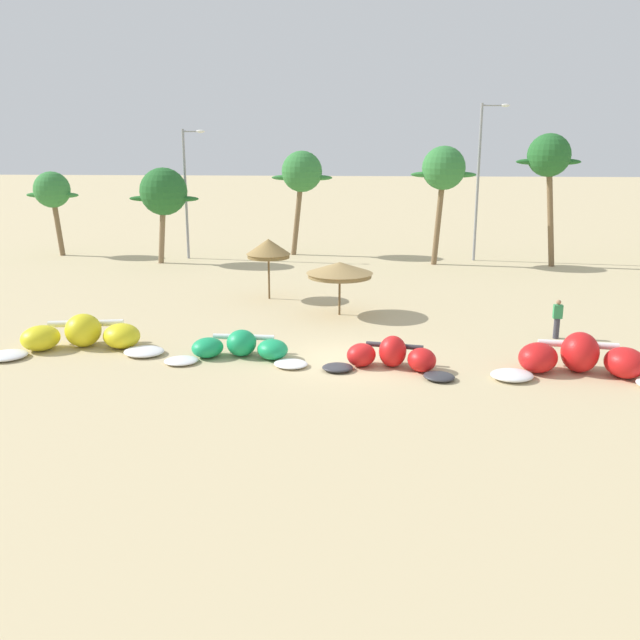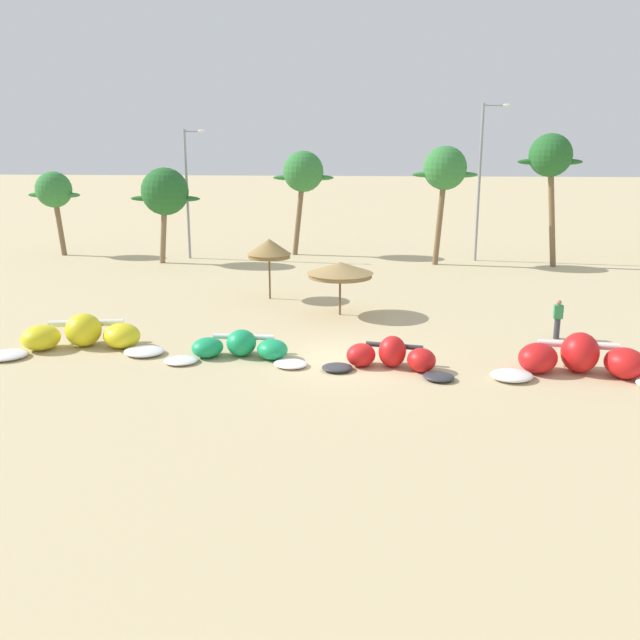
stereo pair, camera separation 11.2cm
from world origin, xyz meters
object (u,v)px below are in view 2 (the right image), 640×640
at_px(kite_center, 581,360).
at_px(palm_center_right, 551,158).
at_px(beach_umbrella_middle, 340,270).
at_px(kite_left_of_center, 391,357).
at_px(beach_umbrella_near_van, 269,248).
at_px(lamppost_west_center, 482,175).
at_px(palm_leftmost, 54,191).
at_px(palm_left_of_gap, 303,173).
at_px(palm_left, 165,192).
at_px(kite_left, 240,348).
at_px(person_near_kites, 558,319).
at_px(lamppost_west, 189,187).
at_px(palm_center_left, 445,170).
at_px(kite_far_left, 82,336).

bearing_deg(kite_center, palm_center_right, 80.59).
xyz_separation_m(kite_center, beach_umbrella_middle, (-8.72, 7.91, 1.59)).
bearing_deg(kite_left_of_center, beach_umbrella_near_van, 118.70).
bearing_deg(palm_center_right, lamppost_west_center, 153.66).
height_order(palm_leftmost, palm_left_of_gap, palm_left_of_gap).
bearing_deg(kite_left_of_center, palm_left, 124.15).
height_order(kite_left, palm_leftmost, palm_leftmost).
bearing_deg(kite_left_of_center, kite_left, 171.37).
bearing_deg(person_near_kites, lamppost_west, 137.30).
distance_m(kite_left, person_near_kites, 12.94).
distance_m(beach_umbrella_near_van, beach_umbrella_middle, 4.87).
distance_m(beach_umbrella_near_van, palm_leftmost, 20.99).
bearing_deg(beach_umbrella_near_van, kite_left, -88.09).
xyz_separation_m(palm_leftmost, lamppost_west_center, (28.91, -0.04, 1.17)).
xyz_separation_m(beach_umbrella_middle, lamppost_west_center, (8.45, 15.60, 3.49)).
relative_size(beach_umbrella_near_van, palm_left_of_gap, 0.43).
distance_m(kite_left_of_center, palm_center_left, 22.60).
distance_m(kite_center, palm_center_left, 22.62).
height_order(beach_umbrella_middle, palm_left, palm_left).
distance_m(kite_left, lamppost_west, 23.57).
bearing_deg(kite_center, kite_left, 175.14).
relative_size(beach_umbrella_near_van, palm_left, 0.50).
distance_m(palm_leftmost, lamppost_west_center, 28.94).
xyz_separation_m(palm_center_left, lamppost_west, (-16.77, 1.18, -1.24)).
xyz_separation_m(person_near_kites, palm_center_right, (3.26, 17.03, 5.95)).
distance_m(beach_umbrella_near_van, person_near_kites, 14.40).
relative_size(kite_left, palm_left, 0.90).
relative_size(kite_left_of_center, palm_leftmost, 0.84).
distance_m(person_near_kites, lamppost_west, 27.38).
height_order(kite_left_of_center, lamppost_west_center, lamppost_west_center).
bearing_deg(lamppost_west, kite_far_left, -87.00).
relative_size(beach_umbrella_near_van, lamppost_west_center, 0.30).
distance_m(kite_left_of_center, palm_center_right, 24.52).
relative_size(beach_umbrella_middle, palm_leftmost, 0.53).
relative_size(kite_center, palm_leftmost, 1.12).
distance_m(palm_left, palm_center_left, 17.89).
distance_m(kite_center, lamppost_west_center, 24.05).
xyz_separation_m(kite_center, palm_left_of_gap, (-12.12, 25.01, 5.10)).
height_order(palm_left_of_gap, lamppost_west, lamppost_west).
distance_m(palm_leftmost, palm_center_left, 26.46).
bearing_deg(palm_center_right, kite_center, -99.41).
height_order(palm_center_right, lamppost_west_center, lamppost_west_center).
xyz_separation_m(beach_umbrella_middle, palm_leftmost, (-20.46, 15.64, 2.31)).
distance_m(kite_left_of_center, palm_leftmost, 32.79).
bearing_deg(person_near_kites, beach_umbrella_near_van, 153.27).
distance_m(beach_umbrella_near_van, palm_center_left, 14.84).
bearing_deg(person_near_kites, beach_umbrella_middle, 159.74).
bearing_deg(palm_left, person_near_kites, -38.07).
xyz_separation_m(kite_left, beach_umbrella_middle, (3.40, 6.88, 1.75)).
xyz_separation_m(kite_left, palm_leftmost, (-17.06, 22.52, 4.06)).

